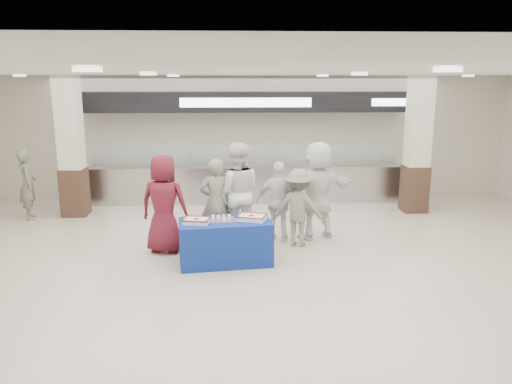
{
  "coord_description": "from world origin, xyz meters",
  "views": [
    {
      "loc": [
        -0.32,
        -7.25,
        3.09
      ],
      "look_at": [
        0.09,
        1.6,
        1.09
      ],
      "focal_mm": 35.0,
      "sensor_mm": 36.0,
      "label": 1
    }
  ],
  "objects_px": {
    "display_table": "(225,242)",
    "chef_tall": "(237,193)",
    "chef_short": "(279,202)",
    "civilian_maroon": "(164,204)",
    "soldier_a": "(216,202)",
    "cupcake_tray": "(221,218)",
    "soldier_bg": "(28,184)",
    "sheet_cake_left": "(196,220)",
    "civilian_white": "(317,190)",
    "sheet_cake_right": "(252,217)",
    "soldier_b": "(298,208)"
  },
  "relations": [
    {
      "from": "soldier_b",
      "to": "soldier_bg",
      "type": "bearing_deg",
      "value": -2.5
    },
    {
      "from": "chef_short",
      "to": "display_table",
      "type": "bearing_deg",
      "value": 63.11
    },
    {
      "from": "display_table",
      "to": "soldier_bg",
      "type": "xyz_separation_m",
      "value": [
        -4.47,
        3.03,
        0.42
      ]
    },
    {
      "from": "display_table",
      "to": "sheet_cake_right",
      "type": "height_order",
      "value": "sheet_cake_right"
    },
    {
      "from": "display_table",
      "to": "cupcake_tray",
      "type": "height_order",
      "value": "cupcake_tray"
    },
    {
      "from": "chef_short",
      "to": "civilian_maroon",
      "type": "bearing_deg",
      "value": 28.44
    },
    {
      "from": "chef_tall",
      "to": "civilian_white",
      "type": "xyz_separation_m",
      "value": [
        1.58,
        0.14,
        -0.0
      ]
    },
    {
      "from": "soldier_b",
      "to": "soldier_bg",
      "type": "xyz_separation_m",
      "value": [
        -5.84,
        2.15,
        0.06
      ]
    },
    {
      "from": "soldier_a",
      "to": "soldier_b",
      "type": "relative_size",
      "value": 1.13
    },
    {
      "from": "display_table",
      "to": "chef_short",
      "type": "xyz_separation_m",
      "value": [
        1.03,
        1.17,
        0.41
      ]
    },
    {
      "from": "chef_short",
      "to": "soldier_b",
      "type": "xyz_separation_m",
      "value": [
        0.34,
        -0.29,
        -0.05
      ]
    },
    {
      "from": "sheet_cake_right",
      "to": "soldier_b",
      "type": "distance_m",
      "value": 1.23
    },
    {
      "from": "chef_short",
      "to": "soldier_bg",
      "type": "distance_m",
      "value": 5.81
    },
    {
      "from": "display_table",
      "to": "soldier_bg",
      "type": "height_order",
      "value": "soldier_bg"
    },
    {
      "from": "chef_tall",
      "to": "display_table",
      "type": "bearing_deg",
      "value": 81.34
    },
    {
      "from": "soldier_a",
      "to": "chef_short",
      "type": "bearing_deg",
      "value": 177.71
    },
    {
      "from": "display_table",
      "to": "cupcake_tray",
      "type": "xyz_separation_m",
      "value": [
        -0.06,
        0.03,
        0.41
      ]
    },
    {
      "from": "sheet_cake_right",
      "to": "soldier_b",
      "type": "relative_size",
      "value": 0.38
    },
    {
      "from": "civilian_maroon",
      "to": "soldier_bg",
      "type": "xyz_separation_m",
      "value": [
        -3.37,
        2.39,
        -0.11
      ]
    },
    {
      "from": "sheet_cake_left",
      "to": "chef_tall",
      "type": "relative_size",
      "value": 0.24
    },
    {
      "from": "chef_tall",
      "to": "soldier_b",
      "type": "height_order",
      "value": "chef_tall"
    },
    {
      "from": "cupcake_tray",
      "to": "sheet_cake_left",
      "type": "bearing_deg",
      "value": -163.76
    },
    {
      "from": "sheet_cake_left",
      "to": "civilian_white",
      "type": "xyz_separation_m",
      "value": [
        2.27,
        1.45,
        0.17
      ]
    },
    {
      "from": "display_table",
      "to": "soldier_b",
      "type": "height_order",
      "value": "soldier_b"
    },
    {
      "from": "soldier_a",
      "to": "chef_tall",
      "type": "distance_m",
      "value": 0.48
    },
    {
      "from": "display_table",
      "to": "civilian_white",
      "type": "relative_size",
      "value": 0.8
    },
    {
      "from": "cupcake_tray",
      "to": "soldier_a",
      "type": "distance_m",
      "value": 0.99
    },
    {
      "from": "sheet_cake_left",
      "to": "sheet_cake_right",
      "type": "relative_size",
      "value": 0.84
    },
    {
      "from": "chef_tall",
      "to": "civilian_white",
      "type": "distance_m",
      "value": 1.59
    },
    {
      "from": "sheet_cake_left",
      "to": "civilian_maroon",
      "type": "height_order",
      "value": "civilian_maroon"
    },
    {
      "from": "civilian_maroon",
      "to": "sheet_cake_right",
      "type": "bearing_deg",
      "value": 172.28
    },
    {
      "from": "soldier_bg",
      "to": "civilian_maroon",
      "type": "bearing_deg",
      "value": -148.63
    },
    {
      "from": "civilian_maroon",
      "to": "chef_tall",
      "type": "bearing_deg",
      "value": -143.75
    },
    {
      "from": "civilian_maroon",
      "to": "soldier_bg",
      "type": "height_order",
      "value": "civilian_maroon"
    },
    {
      "from": "chef_tall",
      "to": "soldier_bg",
      "type": "distance_m",
      "value": 5.03
    },
    {
      "from": "display_table",
      "to": "civilian_maroon",
      "type": "relative_size",
      "value": 0.86
    },
    {
      "from": "chef_tall",
      "to": "cupcake_tray",
      "type": "bearing_deg",
      "value": 78.21
    },
    {
      "from": "display_table",
      "to": "chef_tall",
      "type": "xyz_separation_m",
      "value": [
        0.22,
        1.21,
        0.59
      ]
    },
    {
      "from": "soldier_a",
      "to": "chef_tall",
      "type": "relative_size",
      "value": 0.86
    },
    {
      "from": "cupcake_tray",
      "to": "soldier_bg",
      "type": "distance_m",
      "value": 5.34
    },
    {
      "from": "soldier_a",
      "to": "civilian_white",
      "type": "distance_m",
      "value": 2.03
    },
    {
      "from": "display_table",
      "to": "civilian_maroon",
      "type": "distance_m",
      "value": 1.38
    },
    {
      "from": "soldier_b",
      "to": "civilian_white",
      "type": "relative_size",
      "value": 0.76
    },
    {
      "from": "sheet_cake_left",
      "to": "soldier_a",
      "type": "xyz_separation_m",
      "value": [
        0.28,
        1.1,
        0.04
      ]
    },
    {
      "from": "sheet_cake_left",
      "to": "soldier_a",
      "type": "bearing_deg",
      "value": 75.61
    },
    {
      "from": "display_table",
      "to": "chef_short",
      "type": "relative_size",
      "value": 0.99
    },
    {
      "from": "chef_tall",
      "to": "chef_short",
      "type": "relative_size",
      "value": 1.23
    },
    {
      "from": "cupcake_tray",
      "to": "display_table",
      "type": "bearing_deg",
      "value": -21.92
    },
    {
      "from": "soldier_a",
      "to": "civilian_white",
      "type": "xyz_separation_m",
      "value": [
        1.99,
        0.35,
        0.14
      ]
    },
    {
      "from": "display_table",
      "to": "soldier_a",
      "type": "xyz_separation_m",
      "value": [
        -0.19,
        1.0,
        0.46
      ]
    }
  ]
}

